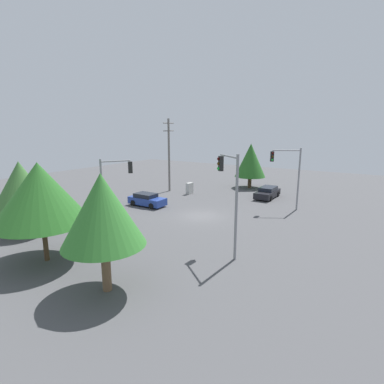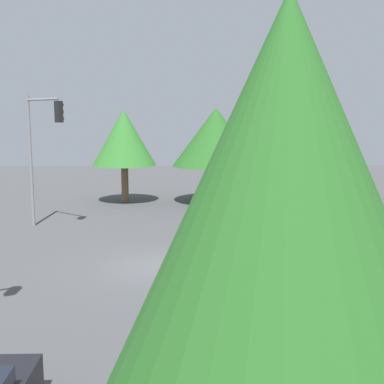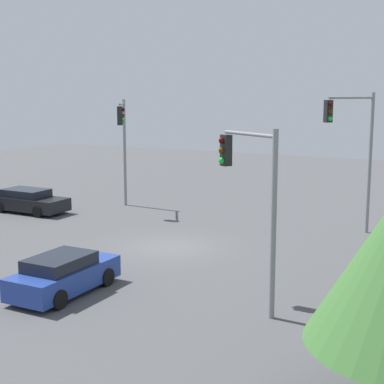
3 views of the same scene
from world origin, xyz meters
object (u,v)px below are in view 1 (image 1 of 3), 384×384
at_px(sedan_blue, 147,200).
at_px(traffic_signal_aux, 288,169).
at_px(sedan_dark, 267,193).
at_px(electrical_cabinet, 190,188).
at_px(traffic_signal_cross, 230,188).
at_px(traffic_signal_main, 114,180).

distance_m(sedan_blue, traffic_signal_aux, 15.60).
xyz_separation_m(sedan_dark, electrical_cabinet, (-3.31, 9.45, 0.07)).
relative_size(sedan_dark, electrical_cabinet, 3.19).
bearing_deg(electrical_cabinet, traffic_signal_cross, -139.04).
bearing_deg(electrical_cabinet, sedan_dark, -70.70).
xyz_separation_m(traffic_signal_main, traffic_signal_aux, (13.03, -11.80, 0.40)).
distance_m(traffic_signal_main, traffic_signal_cross, 11.67).
height_order(sedan_dark, traffic_signal_aux, traffic_signal_aux).
height_order(traffic_signal_cross, electrical_cabinet, traffic_signal_cross).
relative_size(sedan_dark, traffic_signal_main, 0.79).
relative_size(sedan_dark, sedan_blue, 1.10).
bearing_deg(sedan_dark, sedan_blue, 47.68).
distance_m(sedan_blue, traffic_signal_cross, 15.63).
xyz_separation_m(sedan_blue, electrical_cabinet, (7.77, -0.64, 0.05)).
distance_m(traffic_signal_aux, electrical_cabinet, 13.50).
bearing_deg(traffic_signal_aux, sedan_dark, -81.13).
distance_m(traffic_signal_main, electrical_cabinet, 14.52).
bearing_deg(sedan_dark, traffic_signal_aux, 128.60).
xyz_separation_m(sedan_dark, traffic_signal_cross, (-18.03, -3.33, 4.00)).
height_order(sedan_dark, traffic_signal_cross, traffic_signal_cross).
xyz_separation_m(traffic_signal_cross, electrical_cabinet, (14.72, 12.78, -3.93)).
distance_m(traffic_signal_cross, electrical_cabinet, 19.88).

